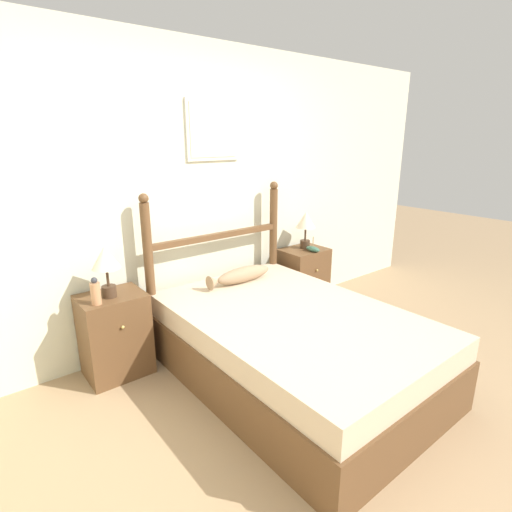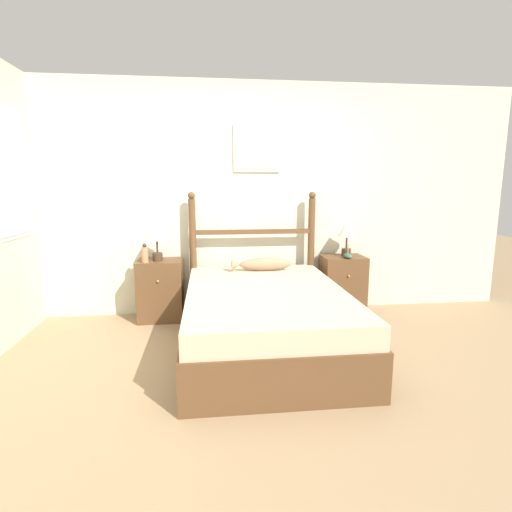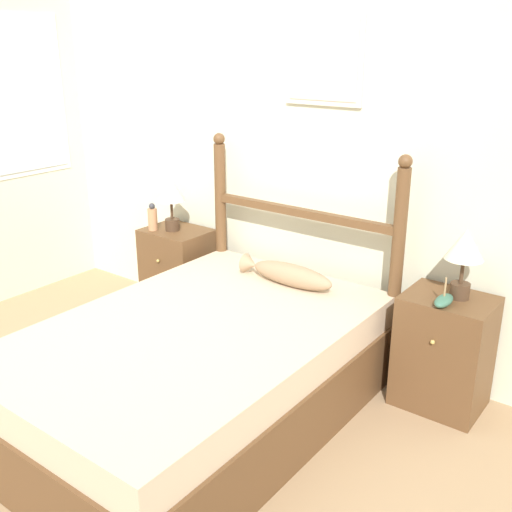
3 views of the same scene
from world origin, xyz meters
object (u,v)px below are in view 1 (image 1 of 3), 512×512
Objects in this scene: nightstand_right at (303,278)px; table_lamp_left at (106,262)px; model_boat at (313,249)px; fish_pillow at (241,275)px; nightstand_left at (115,335)px; bed at (293,347)px; bottle at (96,292)px; table_lamp_right at (306,223)px.

nightstand_right is 1.70× the size of table_lamp_left.
model_boat is 0.27× the size of fish_pillow.
fish_pillow reaches higher than nightstand_left.
model_boat is at bearing 37.81° from bed.
bottle is 0.32× the size of fish_pillow.
nightstand_right is 3.75× the size of model_boat.
fish_pillow is at bearing -177.42° from model_boat.
model_boat is 0.95m from fish_pillow.
bed is 11.88× the size of model_boat.
model_boat is (2.16, -0.02, -0.06)m from bottle.
nightstand_right is at bearing 2.71° from bottle.
fish_pillow is (1.10, -0.14, -0.31)m from table_lamp_left.
bottle is 2.17m from model_boat.
table_lamp_left is at bearing 177.31° from model_boat.
table_lamp_left reaches higher than nightstand_left.
bottle is at bearing -177.29° from nightstand_right.
fish_pillow is (-0.95, -0.04, -0.06)m from model_boat.
bottle reaches higher than nightstand_right.
table_lamp_right is at bearing 1.31° from table_lamp_left.
nightstand_left is at bearing -179.30° from table_lamp_right.
fish_pillow reaches higher than nightstand_right.
nightstand_right is 1.00m from fish_pillow.
bed is 1.36m from nightstand_left.
model_boat is at bearing -2.69° from table_lamp_left.
table_lamp_right reaches higher than nightstand_right.
model_boat is (0.01, -0.12, 0.35)m from nightstand_right.
fish_pillow is at bearing -8.49° from nightstand_left.
nightstand_right is 2.13m from table_lamp_left.
fish_pillow is at bearing -169.26° from table_lamp_right.
nightstand_right is 0.37m from model_boat.
nightstand_left is 1.03× the size of fish_pillow.
nightstand_left is 2.15m from table_lamp_right.
bed is 1.48m from bottle.
table_lamp_right is at bearing 77.67° from model_boat.
bed is 1.36m from nightstand_right.
table_lamp_left is 2.06m from model_boat.
table_lamp_right is at bearing 3.32° from bottle.
nightstand_right is 0.60m from table_lamp_right.
nightstand_right is at bearing 9.69° from fish_pillow.
bed is 5.38× the size of table_lamp_right.
table_lamp_right is 2.21× the size of model_boat.
model_boat is (-0.03, -0.14, -0.24)m from table_lamp_right.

